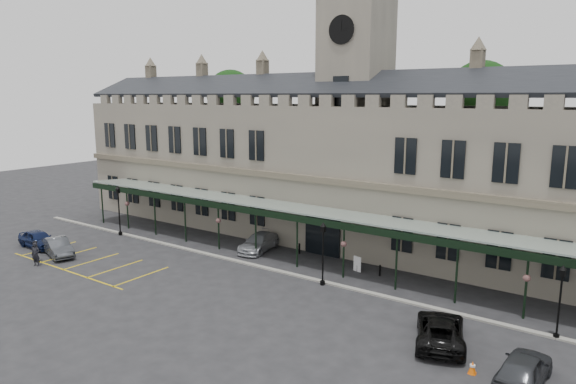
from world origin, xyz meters
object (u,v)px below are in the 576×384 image
Objects in this scene: car_left_b at (58,247)px; car_van at (440,330)px; station_building at (353,170)px; sign_board at (357,264)px; person_a at (36,254)px; person_b at (36,251)px; lamp_post_left at (119,206)px; traffic_cone at (472,368)px; car_right_a at (523,369)px; car_taxi at (259,242)px; lamp_post_mid at (323,248)px; clock_tower at (355,92)px; car_left_a at (38,239)px; lamp_post_right at (560,296)px.

car_left_b reaches higher than car_van.
station_building reaches higher than sign_board.
car_van is 2.87× the size of person_a.
car_van is 3.11× the size of person_b.
lamp_post_left is 4.09× the size of sign_board.
sign_board is (-11.06, 9.63, 0.25)m from traffic_cone.
station_building is 24.52m from car_right_a.
car_taxi is (13.65, 3.66, -2.07)m from lamp_post_left.
car_van reaches higher than traffic_cone.
car_van is at bearing -32.10° from car_taxi.
person_b is (-30.57, -4.91, 0.12)m from car_van.
car_left_b is 0.97× the size of car_right_a.
lamp_post_mid reaches higher than car_van.
station_building is at bearing 108.14° from lamp_post_mid.
car_left_a is (-21.00, -17.36, -12.36)m from clock_tower.
clock_tower is 5.98× the size of lamp_post_right.
sign_board is at bearing -59.83° from car_van.
clock_tower is 15.01m from sign_board.
person_b is at bearing -175.19° from traffic_cone.
car_left_b is at bearing -134.73° from clock_tower.
lamp_post_left is 1.06× the size of car_left_b.
lamp_post_left is at bearing 77.27° from person_a.
person_b is (-17.57, -19.37, -5.63)m from station_building.
car_left_a reaches higher than car_van.
lamp_post_left is 1.06× the size of lamp_post_mid.
traffic_cone is 0.14× the size of car_right_a.
lamp_post_left is at bearing -179.64° from lamp_post_right.
person_b is at bearing -132.20° from station_building.
clock_tower is at bearing 149.61° from lamp_post_right.
person_a is (-16.51, -19.97, -5.56)m from station_building.
sign_board is 0.63× the size of person_a.
station_building reaches higher than person_b.
lamp_post_left is 2.79× the size of person_b.
car_van is (13.00, -14.47, -5.74)m from station_building.
lamp_post_mid is at bearing -71.86° from station_building.
clock_tower is 26.91m from car_right_a.
station_building reaches higher than traffic_cone.
lamp_post_right is at bearing -76.90° from car_left_a.
car_taxi is at bearing 171.51° from lamp_post_right.
traffic_cone is at bearing -85.78° from car_left_a.
station_building is 26.50m from person_a.
clock_tower is 21.56× the size of sign_board.
person_b is (-21.11, -8.58, -1.79)m from lamp_post_mid.
car_left_a reaches higher than sign_board.
station_building reaches higher than lamp_post_mid.
lamp_post_left is 7.50× the size of traffic_cone.
clock_tower is 13.62× the size of person_a.
car_taxi is (-5.00, -7.11, -12.40)m from clock_tower.
traffic_cone is 32.97m from person_b.
clock_tower is at bearing -27.65° from car_left_b.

